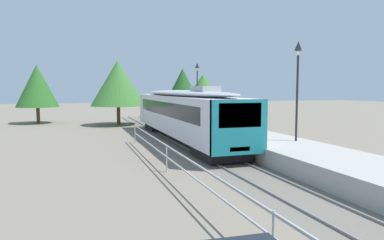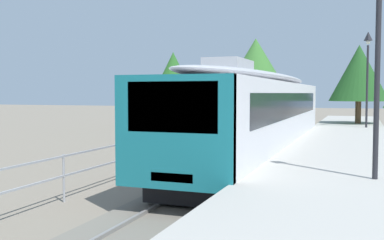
{
  "view_description": "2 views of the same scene",
  "coord_description": "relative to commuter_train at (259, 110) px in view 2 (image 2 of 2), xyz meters",
  "views": [
    {
      "loc": [
        -7.05,
        5.91,
        3.72
      ],
      "look_at": [
        -1.0,
        24.36,
        2.0
      ],
      "focal_mm": 32.92,
      "sensor_mm": 36.0,
      "label": 1
    },
    {
      "loc": [
        3.87,
        11.17,
        2.83
      ],
      "look_at": [
        -1.0,
        24.36,
        2.0
      ],
      "focal_mm": 42.75,
      "sensor_mm": 36.0,
      "label": 2
    }
  ],
  "objects": [
    {
      "name": "ground_plane",
      "position": [
        -3.0,
        -7.48,
        -2.14
      ],
      "size": [
        160.0,
        160.0,
        0.0
      ],
      "primitive_type": "plane",
      "color": "slate"
    },
    {
      "name": "track_rails",
      "position": [
        0.0,
        -7.48,
        -2.11
      ],
      "size": [
        3.2,
        60.0,
        0.14
      ],
      "color": "#6B665B",
      "rests_on": "ground"
    },
    {
      "name": "commuter_train",
      "position": [
        0.0,
        0.0,
        0.0
      ],
      "size": [
        2.82,
        18.47,
        3.74
      ],
      "color": "silver",
      "rests_on": "track_rails"
    },
    {
      "name": "station_platform",
      "position": [
        3.25,
        -7.48,
        -1.69
      ],
      "size": [
        3.9,
        60.0,
        0.9
      ],
      "primitive_type": "cube",
      "color": "#A8A59E",
      "rests_on": "ground"
    },
    {
      "name": "platform_lamp_mid_platform",
      "position": [
        4.21,
        -7.36,
        2.48
      ],
      "size": [
        0.34,
        0.34,
        5.35
      ],
      "color": "#232328",
      "rests_on": "station_platform"
    },
    {
      "name": "platform_lamp_far_end",
      "position": [
        4.21,
        9.15,
        2.48
      ],
      "size": [
        0.34,
        0.34,
        5.35
      ],
      "color": "#232328",
      "rests_on": "station_platform"
    },
    {
      "name": "tree_behind_station_far",
      "position": [
        3.75,
        12.61,
        1.95
      ],
      "size": [
        3.66,
        3.66,
        5.89
      ],
      "color": "brown",
      "rests_on": "ground"
    },
    {
      "name": "tree_distant_left",
      "position": [
        -3.01,
        13.09,
        2.15
      ],
      "size": [
        5.59,
        5.59,
        6.62
      ],
      "color": "brown",
      "rests_on": "ground"
    },
    {
      "name": "tree_distant_centre",
      "position": [
        -11.06,
        17.56,
        1.89
      ],
      "size": [
        4.43,
        4.43,
        6.3
      ],
      "color": "brown",
      "rests_on": "ground"
    }
  ]
}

